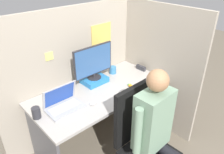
{
  "coord_description": "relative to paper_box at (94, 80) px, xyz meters",
  "views": [
    {
      "loc": [
        -1.33,
        -1.27,
        2.09
      ],
      "look_at": [
        0.0,
        0.19,
        1.01
      ],
      "focal_mm": 35.0,
      "sensor_mm": 36.0,
      "label": 1
    }
  ],
  "objects": [
    {
      "name": "cubicle_panel_back",
      "position": [
        -0.06,
        0.21,
        0.04
      ],
      "size": [
        2.08,
        0.05,
        1.65
      ],
      "color": "gray",
      "rests_on": "ground"
    },
    {
      "name": "cubicle_panel_right",
      "position": [
        0.75,
        -0.27,
        0.03
      ],
      "size": [
        0.04,
        1.42,
        1.65
      ],
      "color": "gray",
      "rests_on": "ground"
    },
    {
      "name": "desk",
      "position": [
        -0.06,
        -0.19,
        -0.21
      ],
      "size": [
        1.58,
        0.76,
        0.76
      ],
      "color": "#9E9993",
      "rests_on": "ground"
    },
    {
      "name": "paper_box",
      "position": [
        0.0,
        0.0,
        0.0
      ],
      "size": [
        0.29,
        0.23,
        0.06
      ],
      "color": "#236BAD",
      "rests_on": "desk"
    },
    {
      "name": "monitor",
      "position": [
        0.0,
        0.0,
        0.24
      ],
      "size": [
        0.53,
        0.17,
        0.4
      ],
      "color": "#232328",
      "rests_on": "paper_box"
    },
    {
      "name": "laptop",
      "position": [
        -0.55,
        -0.2,
        0.02
      ],
      "size": [
        0.36,
        0.24,
        0.24
      ],
      "color": "#99999E",
      "rests_on": "desk"
    },
    {
      "name": "mouse",
      "position": [
        -0.3,
        -0.35,
        -0.02
      ],
      "size": [
        0.06,
        0.05,
        0.03
      ],
      "color": "silver",
      "rests_on": "desk"
    },
    {
      "name": "stapler",
      "position": [
        0.67,
        -0.16,
        -0.0
      ],
      "size": [
        0.04,
        0.14,
        0.06
      ],
      "color": "#2D2D33",
      "rests_on": "desk"
    },
    {
      "name": "carrot_toy",
      "position": [
        0.24,
        -0.41,
        -0.01
      ],
      "size": [
        0.04,
        0.14,
        0.04
      ],
      "color": "orange",
      "rests_on": "desk"
    },
    {
      "name": "office_chair",
      "position": [
        -0.12,
        -0.87,
        -0.27
      ],
      "size": [
        0.52,
        0.56,
        1.06
      ],
      "color": "black",
      "rests_on": "ground"
    },
    {
      "name": "person",
      "position": [
        -0.12,
        -1.04,
        -0.03
      ],
      "size": [
        0.48,
        0.47,
        1.34
      ],
      "color": "black",
      "rests_on": "ground"
    },
    {
      "name": "coffee_mug",
      "position": [
        0.33,
        0.03,
        0.01
      ],
      "size": [
        0.09,
        0.09,
        0.09
      ],
      "color": "teal",
      "rests_on": "desk"
    },
    {
      "name": "pen_cup",
      "position": [
        -0.82,
        -0.16,
        0.02
      ],
      "size": [
        0.08,
        0.08,
        0.11
      ],
      "color": "#28282D",
      "rests_on": "desk"
    }
  ]
}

